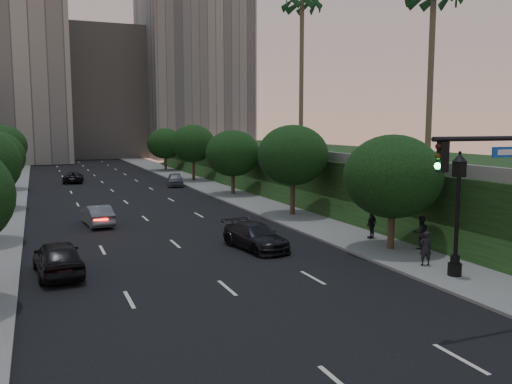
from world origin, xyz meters
name	(u,v)px	position (x,y,z in m)	size (l,w,h in m)	color
ground	(277,331)	(0.00, 0.00, 0.00)	(160.00, 160.00, 0.00)	black
road_surface	(130,205)	(0.00, 30.00, 0.01)	(16.00, 140.00, 0.02)	black
sidewalk_right	(244,198)	(10.25, 30.00, 0.07)	(4.50, 140.00, 0.15)	slate
embankment	(366,175)	(22.00, 28.00, 2.00)	(18.00, 90.00, 4.00)	black
parapet_wall	(286,152)	(13.50, 28.00, 4.35)	(0.35, 90.00, 0.70)	slate
office_block_mid	(101,94)	(6.00, 102.00, 13.00)	(22.00, 18.00, 26.00)	#9A968D
office_block_right	(192,70)	(24.00, 96.00, 18.00)	(20.00, 22.00, 36.00)	gray
tree_right_a	(393,177)	(10.30, 8.00, 4.02)	(5.20, 5.20, 6.24)	#38281C
tree_right_b	(293,155)	(10.30, 20.00, 4.52)	(5.20, 5.20, 6.74)	#38281C
tree_right_c	(233,153)	(10.30, 33.00, 4.02)	(5.20, 5.20, 6.24)	#38281C
tree_right_d	(193,143)	(10.30, 47.00, 4.52)	(5.20, 5.20, 6.74)	#38281C
tree_right_e	(165,143)	(10.30, 62.00, 4.02)	(5.20, 5.20, 6.24)	#38281C
tree_left_d	(1,146)	(-10.30, 45.00, 4.58)	(5.00, 5.00, 6.71)	#38281C
palm_far	(302,4)	(16.00, 30.00, 17.64)	(3.20, 3.20, 15.50)	#4C4233
street_lamp	(457,220)	(9.74, 2.59, 2.63)	(0.64, 0.64, 5.62)	black
sedan_near_left	(58,258)	(-6.38, 9.72, 0.81)	(1.91, 4.75, 1.62)	black
sedan_mid_left	(97,215)	(-3.45, 21.54, 0.70)	(1.49, 4.27, 1.41)	#5A5D62
sedan_far_left	(73,177)	(-3.16, 50.53, 0.64)	(2.13, 4.61, 1.28)	black
sedan_near_right	(255,236)	(3.76, 11.17, 0.71)	(1.98, 4.86, 1.41)	black
sedan_far_right	(175,180)	(6.99, 42.62, 0.73)	(1.72, 4.29, 1.46)	slate
pedestrian_a	(426,248)	(9.70, 4.49, 0.97)	(0.60, 0.39, 1.64)	black
pedestrian_b	(421,233)	(11.71, 7.32, 1.03)	(0.86, 0.67, 1.77)	black
pedestrian_c	(372,224)	(10.86, 10.62, 0.97)	(0.97, 0.40, 1.65)	black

